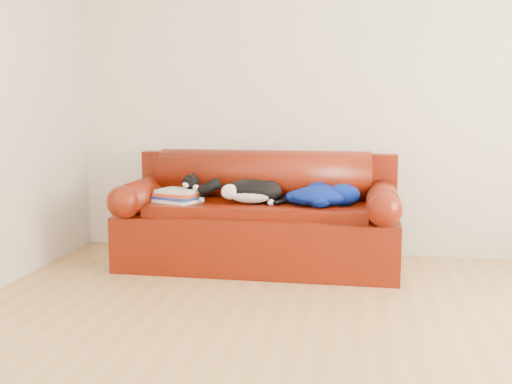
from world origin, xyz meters
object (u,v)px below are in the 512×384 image
at_px(sofa_base, 259,235).
at_px(book_stack, 178,196).
at_px(cat, 251,192).
at_px(blanket, 322,195).

height_order(sofa_base, book_stack, book_stack).
bearing_deg(cat, blanket, -12.43).
relative_size(sofa_base, book_stack, 5.19).
height_order(sofa_base, blanket, blanket).
bearing_deg(blanket, cat, -173.91).
xyz_separation_m(book_stack, cat, (0.57, 0.02, 0.04)).
bearing_deg(sofa_base, blanket, -4.81).
height_order(sofa_base, cat, cat).
bearing_deg(cat, sofa_base, 46.46).
distance_m(sofa_base, book_stack, 0.70).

